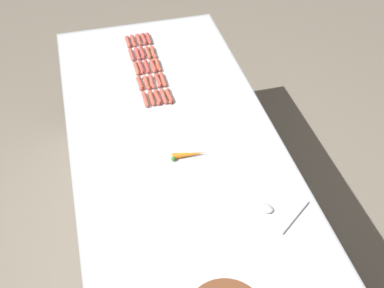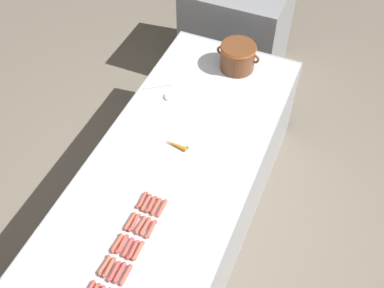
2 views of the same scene
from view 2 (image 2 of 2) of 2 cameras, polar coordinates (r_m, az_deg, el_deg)
ground_plane at (r=3.64m, az=-1.59°, el=-9.76°), size 20.00×20.00×0.00m
griddle_counter at (r=3.29m, az=-1.74°, el=-6.07°), size 1.05×2.49×0.84m
back_cabinet at (r=4.60m, az=5.64°, el=14.35°), size 0.92×0.80×0.96m
hot_dog_1 at (r=2.57m, az=-11.04°, el=-14.79°), size 0.03×0.13×0.02m
hot_dog_2 at (r=2.62m, az=-9.48°, el=-12.23°), size 0.03×0.13×0.02m
hot_dog_3 at (r=2.68m, az=-7.85°, el=-9.63°), size 0.03×0.13×0.02m
hot_dog_4 at (r=2.75m, az=-6.33°, el=-7.04°), size 0.03×0.13×0.02m
hot_dog_6 at (r=2.56m, az=-10.42°, el=-15.06°), size 0.03×0.13×0.02m
hot_dog_7 at (r=2.61m, az=-8.82°, el=-12.35°), size 0.03×0.13×0.02m
hot_dog_8 at (r=2.67m, az=-7.29°, el=-9.81°), size 0.03×0.13×0.02m
hot_dog_9 at (r=2.74m, az=-5.81°, el=-7.35°), size 0.03×0.13×0.02m
hot_dog_11 at (r=2.55m, az=-9.82°, el=-15.56°), size 0.03×0.13×0.02m
hot_dog_12 at (r=2.60m, az=-8.12°, el=-12.76°), size 0.03×0.13×0.02m
hot_dog_13 at (r=2.66m, az=-6.54°, el=-10.12°), size 0.03×0.13×0.02m
hot_dog_14 at (r=2.73m, az=-5.17°, el=-7.59°), size 0.03×0.13×0.02m
hot_dog_16 at (r=2.54m, az=-9.12°, el=-15.72°), size 0.03×0.13×0.02m
hot_dog_17 at (r=2.59m, az=-7.47°, el=-13.08°), size 0.03×0.13×0.02m
hot_dog_18 at (r=2.65m, az=-5.91°, el=-10.30°), size 0.03×0.13×0.02m
hot_dog_19 at (r=2.71m, az=-4.55°, el=-7.88°), size 0.03×0.13×0.02m
hot_dog_21 at (r=2.53m, az=-8.36°, el=-16.03°), size 0.02×0.13×0.02m
hot_dog_22 at (r=2.58m, az=-6.83°, el=-13.22°), size 0.03×0.13×0.02m
hot_dog_23 at (r=2.64m, az=-5.22°, el=-10.65°), size 0.03×0.13×0.02m
hot_dog_24 at (r=2.71m, az=-3.83°, el=-8.07°), size 0.02×0.13×0.02m
bean_pot at (r=3.50m, az=5.80°, el=11.05°), size 0.34×0.27×0.21m
serving_spoon at (r=3.34m, az=-3.53°, el=6.42°), size 0.24×0.19×0.02m
carrot at (r=2.99m, az=-2.08°, el=-0.09°), size 0.18×0.05×0.03m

